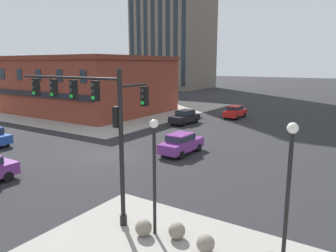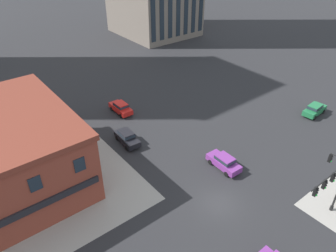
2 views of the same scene
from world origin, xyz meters
name	(u,v)px [view 1 (image 1 of 2)]	position (x,y,z in m)	size (l,w,h in m)	color
ground_plane	(107,156)	(0.00, 0.00, 0.00)	(320.00, 320.00, 0.00)	#262628
sidewalk_far_corner	(103,108)	(-20.00, 20.00, 0.00)	(32.00, 32.00, 0.02)	gray
traffic_signal_main	(96,114)	(6.77, -7.59, 4.91)	(6.67, 2.09, 6.97)	black
bollard_sphere_curb_a	(144,228)	(9.69, -7.98, 0.36)	(0.71, 0.71, 0.71)	gray
bollard_sphere_curb_b	(177,231)	(11.01, -7.42, 0.36)	(0.71, 0.71, 0.71)	gray
bollard_sphere_curb_c	(206,243)	(12.44, -7.63, 0.36)	(0.71, 0.71, 0.71)	gray
street_lamp_corner_near	(154,163)	(10.00, -7.58, 3.16)	(0.36, 0.36, 4.99)	black
street_lamp_mid_sidewalk	(289,183)	(15.28, -7.51, 3.38)	(0.36, 0.36, 5.38)	black
car_cross_westbound	(235,111)	(1.79, 22.58, 0.92)	(1.91, 4.41, 1.68)	red
car_parked_curb	(181,143)	(4.60, 3.71, 0.92)	(1.99, 4.45, 1.68)	#7A3389
car_main_mid	(185,116)	(-1.72, 15.20, 0.92)	(2.12, 4.51, 1.68)	black
storefront_block_near_corner	(90,84)	(-19.40, 16.77, 4.13)	(21.21, 17.98, 8.25)	brown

